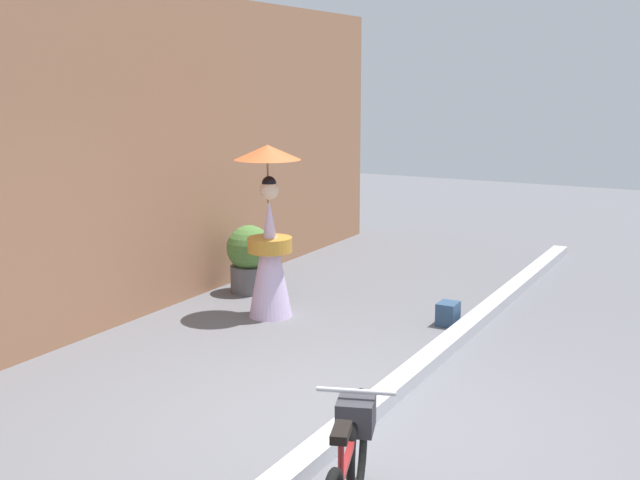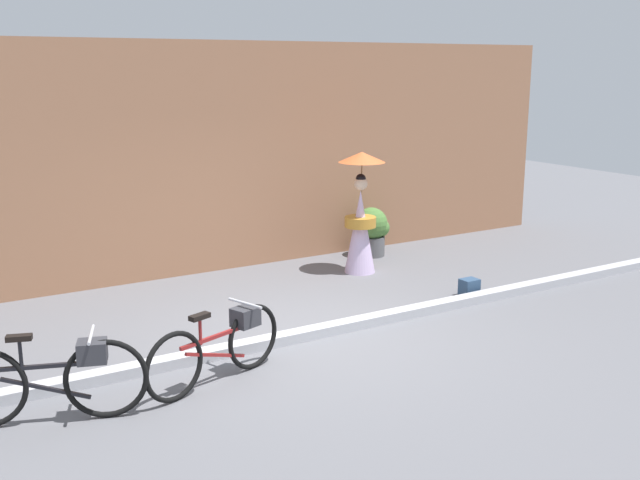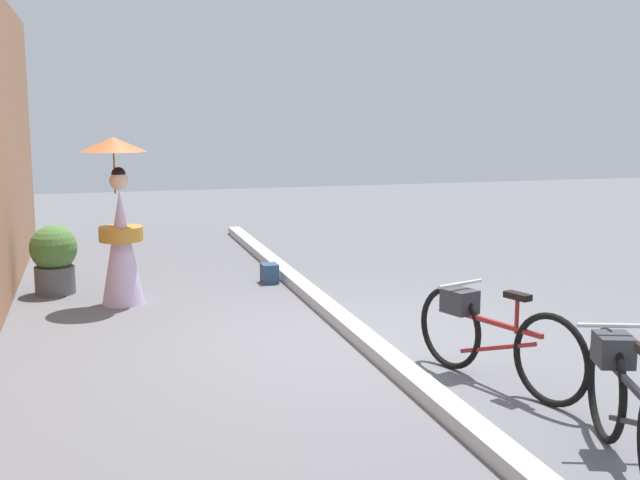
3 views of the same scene
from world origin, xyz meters
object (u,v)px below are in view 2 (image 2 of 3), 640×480
object	(u,v)px
person_with_parasol	(361,215)
potted_plant_by_door	(372,230)
bicycle_far_side	(53,378)
backpack_on_pavement	(470,287)
bicycle_near_officer	(221,344)

from	to	relation	value
person_with_parasol	potted_plant_by_door	bearing A→B (deg)	44.82
bicycle_far_side	potted_plant_by_door	bearing A→B (deg)	30.56
person_with_parasol	backpack_on_pavement	world-z (taller)	person_with_parasol
bicycle_far_side	backpack_on_pavement	size ratio (longest dim) A/B	6.99
person_with_parasol	bicycle_near_officer	bearing A→B (deg)	-142.52
person_with_parasol	potted_plant_by_door	world-z (taller)	person_with_parasol
bicycle_near_officer	potted_plant_by_door	world-z (taller)	potted_plant_by_door
bicycle_far_side	potted_plant_by_door	xyz separation A→B (m)	(6.01, 3.55, 0.01)
bicycle_far_side	person_with_parasol	xyz separation A→B (m)	(5.25, 2.80, 0.48)
bicycle_near_officer	backpack_on_pavement	world-z (taller)	bicycle_near_officer
person_with_parasol	backpack_on_pavement	xyz separation A→B (m)	(0.61, -1.86, -0.78)
bicycle_near_officer	potted_plant_by_door	size ratio (longest dim) A/B	2.04
bicycle_far_side	bicycle_near_officer	bearing A→B (deg)	1.63
bicycle_near_officer	person_with_parasol	size ratio (longest dim) A/B	0.90
bicycle_near_officer	person_with_parasol	xyz separation A→B (m)	(3.58, 2.75, 0.50)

